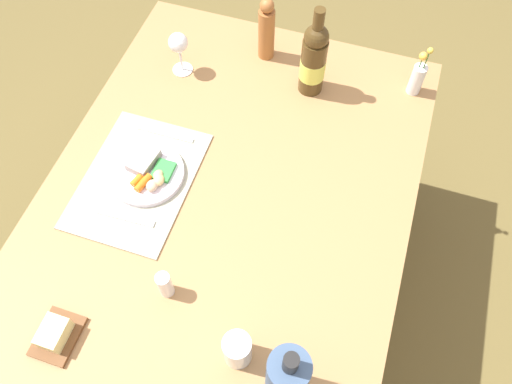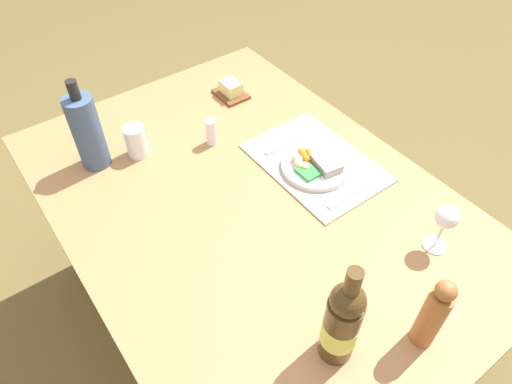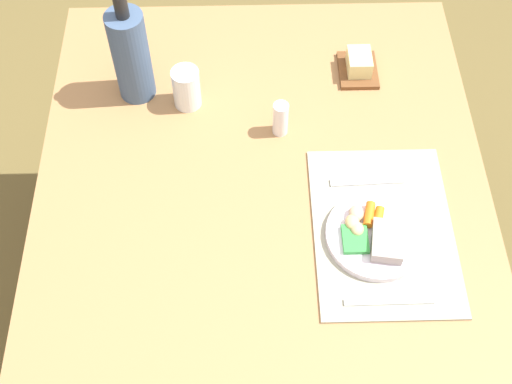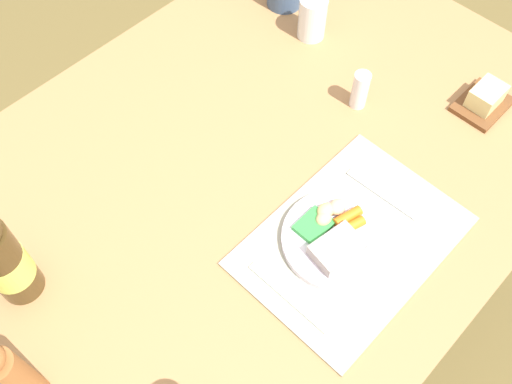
# 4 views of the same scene
# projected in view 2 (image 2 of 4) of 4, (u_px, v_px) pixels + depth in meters

# --- Properties ---
(ground_plane) EXTENTS (8.00, 8.00, 0.00)m
(ground_plane) POSITION_uv_depth(u_px,v_px,m) (252.00, 319.00, 1.96)
(ground_plane) COLOR brown
(dining_table) EXTENTS (1.51, 1.06, 0.76)m
(dining_table) POSITION_uv_depth(u_px,v_px,m) (250.00, 217.00, 1.48)
(dining_table) COLOR #A07446
(dining_table) RESTS_ON ground_plane
(placemat) EXTENTS (0.44, 0.31, 0.01)m
(placemat) POSITION_uv_depth(u_px,v_px,m) (316.00, 163.00, 1.52)
(placemat) COLOR #9E9E88
(placemat) RESTS_ON dining_table
(dinner_plate) EXTENTS (0.23, 0.23, 0.05)m
(dinner_plate) POSITION_uv_depth(u_px,v_px,m) (316.00, 165.00, 1.49)
(dinner_plate) COLOR white
(dinner_plate) RESTS_ON placemat
(fork) EXTENTS (0.02, 0.19, 0.00)m
(fork) POSITION_uv_depth(u_px,v_px,m) (351.00, 194.00, 1.41)
(fork) COLOR silver
(fork) RESTS_ON placemat
(knife) EXTENTS (0.03, 0.17, 0.00)m
(knife) POSITION_uv_depth(u_px,v_px,m) (286.00, 144.00, 1.58)
(knife) COLOR silver
(knife) RESTS_ON placemat
(butter_dish) EXTENTS (0.13, 0.10, 0.06)m
(butter_dish) POSITION_uv_depth(u_px,v_px,m) (231.00, 90.00, 1.78)
(butter_dish) COLOR brown
(butter_dish) RESTS_ON dining_table
(pepper_mill) EXTENTS (0.05, 0.05, 0.23)m
(pepper_mill) POSITION_uv_depth(u_px,v_px,m) (433.00, 314.00, 1.02)
(pepper_mill) COLOR #9D5F30
(pepper_mill) RESTS_ON dining_table
(wine_glass) EXTENTS (0.07, 0.07, 0.16)m
(wine_glass) POSITION_uv_depth(u_px,v_px,m) (447.00, 219.00, 1.21)
(wine_glass) COLOR white
(wine_glass) RESTS_ON dining_table
(salt_shaker) EXTENTS (0.04, 0.04, 0.10)m
(salt_shaker) POSITION_uv_depth(u_px,v_px,m) (211.00, 132.00, 1.56)
(salt_shaker) COLOR white
(salt_shaker) RESTS_ON dining_table
(water_tumbler) EXTENTS (0.07, 0.07, 0.11)m
(water_tumbler) POSITION_uv_depth(u_px,v_px,m) (136.00, 143.00, 1.52)
(water_tumbler) COLOR silver
(water_tumbler) RESTS_ON dining_table
(cooler_bottle) EXTENTS (0.09, 0.09, 0.31)m
(cooler_bottle) POSITION_uv_depth(u_px,v_px,m) (87.00, 132.00, 1.43)
(cooler_bottle) COLOR #3D5473
(cooler_bottle) RESTS_ON dining_table
(wine_bottle) EXTENTS (0.08, 0.08, 0.32)m
(wine_bottle) POSITION_uv_depth(u_px,v_px,m) (342.00, 322.00, 0.99)
(wine_bottle) COLOR #463317
(wine_bottle) RESTS_ON dining_table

